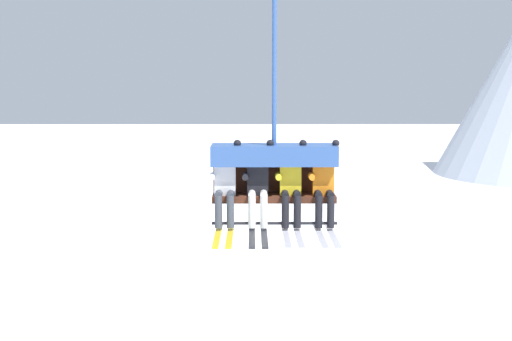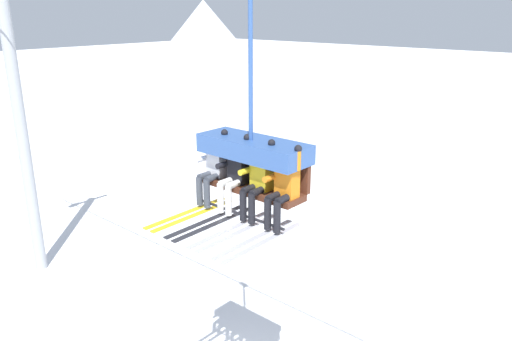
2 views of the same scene
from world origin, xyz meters
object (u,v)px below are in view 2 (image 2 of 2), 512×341
lift_tower_near (21,129)px  chairlift_chair (254,154)px  skier_yellow (257,180)px  skier_orange (282,187)px  skier_black (234,173)px  skier_white (212,167)px

lift_tower_near → chairlift_chair: lift_tower_near is taller
lift_tower_near → skier_yellow: (10.26, -0.92, 0.95)m
lift_tower_near → chairlift_chair: size_ratio=2.39×
skier_yellow → skier_orange: 0.49m
lift_tower_near → skier_yellow: bearing=-5.1°
skier_black → chairlift_chair: bearing=41.3°
chairlift_chair → skier_black: size_ratio=2.23×
lift_tower_near → skier_black: (9.77, -0.92, 0.95)m
skier_white → skier_black: (0.49, 0.00, 0.00)m
chairlift_chair → skier_black: 0.45m
skier_orange → skier_black: bearing=180.0°
skier_white → skier_yellow: 0.98m
lift_tower_near → skier_black: lift_tower_near is taller
lift_tower_near → skier_black: 9.86m
lift_tower_near → chairlift_chair: 10.11m
lift_tower_near → skier_orange: bearing=-4.9°
skier_black → skier_orange: size_ratio=1.00×
skier_yellow → skier_orange: bearing=0.0°
skier_orange → chairlift_chair: bearing=164.0°
lift_tower_near → skier_black: size_ratio=5.34×
lift_tower_near → skier_orange: lift_tower_near is taller
skier_white → lift_tower_near: bearing=174.3°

